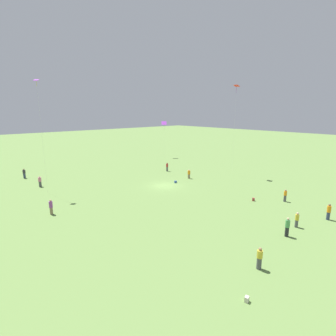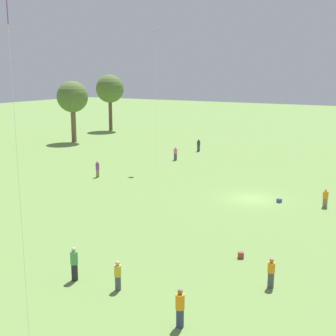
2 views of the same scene
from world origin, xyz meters
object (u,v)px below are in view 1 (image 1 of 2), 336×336
at_px(person_4, 51,207).
at_px(person_2, 24,174).
at_px(person_8, 285,196).
at_px(person_9, 167,167).
at_px(picnic_bag_0, 247,299).
at_px(person_3, 189,174).
at_px(person_5, 287,227).
at_px(person_6, 329,212).
at_px(kite_4, 236,91).
at_px(kite_2, 164,124).
at_px(picnic_bag_2, 253,199).
at_px(kite_0, 37,91).
at_px(person_7, 259,258).
at_px(picnic_bag_1, 176,182).
at_px(person_0, 297,220).
at_px(person_1, 40,182).

bearing_deg(person_4, person_2, 130.94).
bearing_deg(person_4, person_8, 13.44).
height_order(person_9, picnic_bag_0, person_9).
distance_m(person_3, person_9, 6.82).
bearing_deg(picnic_bag_0, person_5, -78.07).
xyz_separation_m(person_6, kite_4, (19.20, -9.71, 14.19)).
relative_size(person_6, person_8, 1.11).
distance_m(person_4, person_8, 29.27).
distance_m(person_3, kite_2, 23.72).
relative_size(person_3, picnic_bag_2, 3.77).
distance_m(person_2, picnic_bag_2, 38.67).
bearing_deg(person_2, person_9, -84.92).
xyz_separation_m(person_9, picnic_bag_2, (-20.60, 2.99, -0.67)).
bearing_deg(person_2, person_5, -127.93).
bearing_deg(kite_0, picnic_bag_0, -2.54).
xyz_separation_m(person_6, person_9, (29.34, -2.47, -0.04)).
bearing_deg(person_8, person_9, 59.18).
xyz_separation_m(person_2, person_9, (-12.81, -22.45, 0.02)).
relative_size(person_4, person_7, 1.01).
height_order(person_2, person_9, person_9).
bearing_deg(picnic_bag_2, picnic_bag_1, 7.07).
relative_size(person_3, person_8, 0.99).
bearing_deg(person_2, person_0, -124.38).
bearing_deg(person_0, kite_4, -12.65).
distance_m(person_1, person_8, 36.19).
xyz_separation_m(person_5, person_9, (28.04, -9.75, -0.08)).
height_order(person_0, picnic_bag_2, person_0).
distance_m(person_0, kite_4, 26.82).
distance_m(person_1, person_2, 7.50).
bearing_deg(picnic_bag_2, kite_2, -21.77).
distance_m(person_8, person_9, 23.51).
xyz_separation_m(person_4, person_9, (7.36, -24.57, -0.02)).
bearing_deg(picnic_bag_1, person_9, -32.49).
height_order(person_1, picnic_bag_1, person_1).
relative_size(person_0, person_1, 0.94).
bearing_deg(person_0, person_6, -82.46).
bearing_deg(kite_2, person_5, -32.24).
bearing_deg(picnic_bag_0, person_3, -39.62).
height_order(person_3, picnic_bag_0, person_3).
xyz_separation_m(person_7, picnic_bag_2, (8.38, -13.57, -0.68)).
xyz_separation_m(person_1, picnic_bag_0, (-35.61, -1.69, -0.66)).
bearing_deg(picnic_bag_2, kite_0, 41.60).
xyz_separation_m(person_7, person_8, (5.46, -16.39, -0.06)).
height_order(person_3, kite_4, kite_4).
bearing_deg(person_3, person_0, -77.28).
bearing_deg(picnic_bag_0, kite_4, -53.88).
height_order(person_1, person_4, person_4).
bearing_deg(person_1, kite_2, 179.09).
relative_size(person_4, kite_2, 0.20).
xyz_separation_m(person_0, person_5, (-0.23, 2.75, 0.14)).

